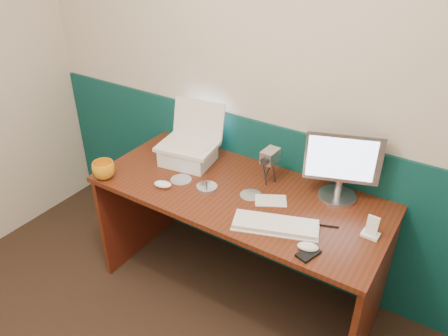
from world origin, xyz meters
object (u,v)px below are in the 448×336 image
Objects in this scene: desk at (238,244)px; camcorder at (270,166)px; mug at (104,170)px; monitor at (342,167)px; laptop at (187,127)px; keyboard at (275,225)px.

camcorder is (0.09, 0.17, 0.48)m from desk.
camcorder is at bearing 29.77° from mug.
camcorder is (0.80, 0.46, 0.05)m from mug.
desk is at bearing -173.84° from monitor.
laptop reaches higher than camcorder.
keyboard is 0.41m from camcorder.
camcorder reaches higher than mug.
camcorder reaches higher than desk.
desk is at bearing 130.79° from keyboard.
monitor reaches higher than keyboard.
laptop is at bearing 168.42° from monitor.
mug is (-0.29, -0.39, -0.19)m from laptop.
camcorder is at bearing 102.53° from keyboard.
laptop is 0.53m from mug.
monitor reaches higher than laptop.
camcorder is (-0.37, -0.06, -0.09)m from monitor.
laptop is at bearing 166.40° from desk.
keyboard is 3.18× the size of mug.
desk is at bearing 22.50° from mug.
mug is 0.93m from camcorder.
camcorder is at bearing 169.60° from monitor.
monitor is at bearing 23.87° from mug.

